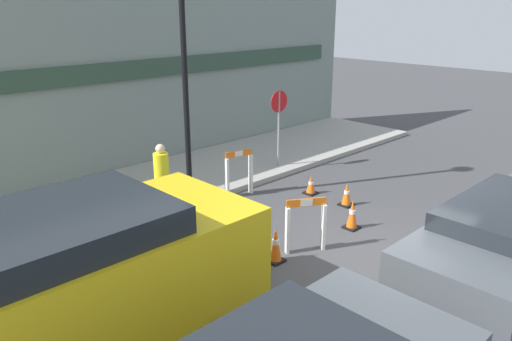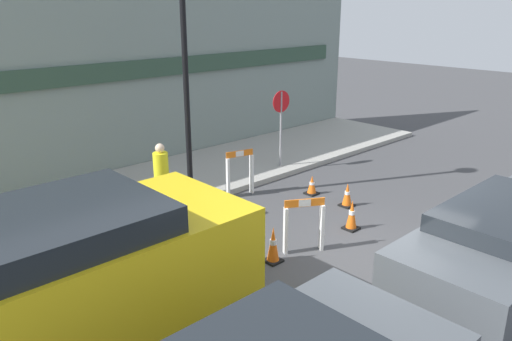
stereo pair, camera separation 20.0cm
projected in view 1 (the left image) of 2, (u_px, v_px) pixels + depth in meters
ground_plane at (377, 266)px, 8.99m from camera, size 60.00×60.00×0.00m
sidewalk_slab at (174, 180)px, 13.19m from camera, size 18.00×3.45×0.14m
storefront_facade at (130, 72)px, 13.56m from camera, size 18.00×0.22×5.50m
streetlamp_post at (183, 24)px, 10.72m from camera, size 0.44×0.44×6.24m
stop_sign at (279, 116)px, 13.75m from camera, size 0.60×0.06×2.13m
barricade_0 at (239, 172)px, 12.16m from camera, size 0.73×0.30×1.15m
barricade_1 at (306, 224)px, 9.37m from camera, size 0.73×0.51×1.07m
traffic_cone_0 at (276, 245)px, 9.05m from camera, size 0.30×0.30×0.69m
traffic_cone_1 at (347, 195)px, 11.63m from camera, size 0.30×0.30×0.57m
traffic_cone_2 at (311, 185)px, 12.37m from camera, size 0.30×0.30×0.48m
traffic_cone_3 at (352, 215)px, 10.42m from camera, size 0.30×0.30×0.65m
person_worker at (162, 182)px, 10.34m from camera, size 0.44×0.44×1.80m
parked_car_1 at (508, 250)px, 7.51m from camera, size 4.49×1.85×1.72m
work_van at (49, 297)px, 5.81m from camera, size 5.29×2.27×2.25m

